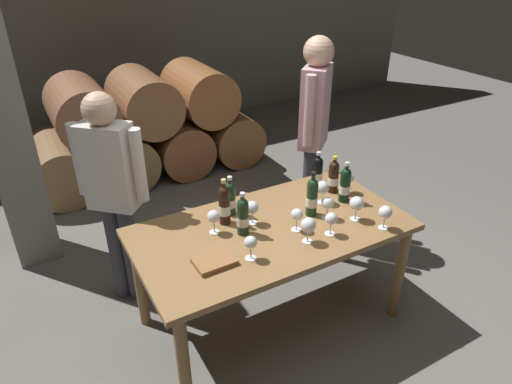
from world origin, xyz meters
name	(u,v)px	position (x,y,z in m)	size (l,w,h in m)	color
ground_plane	(270,317)	(0.00, 0.00, 0.00)	(14.00, 14.00, 0.00)	#66635E
cellar_back_wall	(100,24)	(0.00, 4.20, 1.40)	(10.00, 0.24, 2.80)	slate
barrel_stack	(147,129)	(0.00, 2.60, 0.53)	(2.49, 0.90, 1.15)	brown
dining_table	(272,239)	(0.00, 0.00, 0.67)	(1.70, 0.90, 0.76)	olive
wine_bottle_0	(230,198)	(-0.15, 0.26, 0.88)	(0.07, 0.07, 0.27)	#19381E
wine_bottle_1	(333,176)	(0.61, 0.18, 0.88)	(0.07, 0.07, 0.27)	black
wine_bottle_2	(317,172)	(0.55, 0.29, 0.88)	(0.07, 0.07, 0.27)	black
wine_bottle_3	(224,205)	(-0.23, 0.19, 0.89)	(0.07, 0.07, 0.31)	black
wine_bottle_4	(345,184)	(0.59, 0.03, 0.89)	(0.07, 0.07, 0.29)	black
wine_bottle_5	(312,197)	(0.30, 0.00, 0.89)	(0.07, 0.07, 0.31)	#19381E
wine_bottle_6	(243,216)	(-0.19, 0.03, 0.88)	(0.07, 0.07, 0.28)	#19381E
wine_glass_0	(297,215)	(0.11, -0.10, 0.87)	(0.08, 0.08, 0.15)	white
wine_glass_1	(252,208)	(-0.09, 0.10, 0.87)	(0.08, 0.08, 0.16)	white
wine_glass_2	(251,243)	(-0.27, -0.22, 0.86)	(0.07, 0.07, 0.15)	white
wine_glass_3	(331,219)	(0.26, -0.24, 0.87)	(0.07, 0.07, 0.15)	white
wine_glass_4	(322,188)	(0.44, 0.09, 0.87)	(0.09, 0.09, 0.16)	white
wine_glass_5	(385,213)	(0.59, -0.35, 0.87)	(0.08, 0.08, 0.16)	white
wine_glass_6	(214,217)	(-0.34, 0.12, 0.87)	(0.08, 0.08, 0.15)	white
wine_glass_7	(328,204)	(0.36, -0.09, 0.87)	(0.08, 0.08, 0.15)	white
wine_glass_8	(348,179)	(0.69, 0.12, 0.87)	(0.08, 0.08, 0.15)	white
wine_glass_9	(308,226)	(0.10, -0.24, 0.87)	(0.09, 0.09, 0.16)	white
wine_glass_10	(357,204)	(0.50, -0.19, 0.87)	(0.09, 0.09, 0.16)	white
tasting_notebook	(214,261)	(-0.46, -0.16, 0.77)	(0.22, 0.16, 0.03)	#936038
sommelier_presenting	(314,123)	(0.84, 0.75, 1.04)	(0.39, 0.36, 1.72)	#383842
taster_seated_left	(112,185)	(-0.78, 0.72, 0.92)	(0.38, 0.36, 1.54)	#383842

